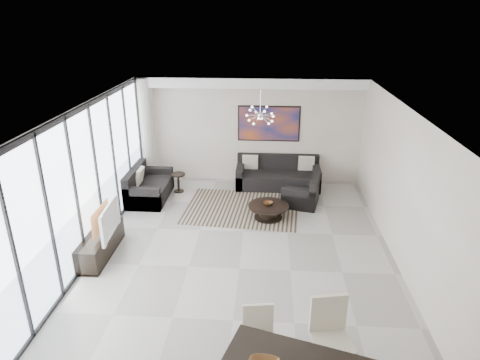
# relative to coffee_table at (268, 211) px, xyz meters

# --- Properties ---
(room_shell) EXTENTS (6.00, 9.00, 2.90)m
(room_shell) POSITION_rel_coffee_table_xyz_m (-0.07, -2.13, 1.26)
(room_shell) COLOR #A8A39B
(room_shell) RESTS_ON ground
(window_wall) EXTENTS (0.37, 8.95, 2.90)m
(window_wall) POSITION_rel_coffee_table_xyz_m (-3.39, -2.13, 1.28)
(window_wall) COLOR silver
(window_wall) RESTS_ON floor
(soffit) EXTENTS (5.98, 0.40, 0.26)m
(soffit) POSITION_rel_coffee_table_xyz_m (-0.53, 2.17, 2.58)
(soffit) COLOR white
(soffit) RESTS_ON room_shell
(painting) EXTENTS (1.68, 0.04, 0.98)m
(painting) POSITION_rel_coffee_table_xyz_m (-0.03, 2.34, 1.46)
(painting) COLOR #AF4618
(painting) RESTS_ON room_shell
(chandelier) EXTENTS (0.66, 0.66, 0.71)m
(chandelier) POSITION_rel_coffee_table_xyz_m (-0.23, 0.37, 2.16)
(chandelier) COLOR silver
(chandelier) RESTS_ON room_shell
(rug) EXTENTS (2.86, 2.29, 0.01)m
(rug) POSITION_rel_coffee_table_xyz_m (-0.64, 0.47, -0.18)
(rug) COLOR black
(rug) RESTS_ON floor
(coffee_table) EXTENTS (0.94, 0.94, 0.33)m
(coffee_table) POSITION_rel_coffee_table_xyz_m (0.00, 0.00, 0.00)
(coffee_table) COLOR black
(coffee_table) RESTS_ON floor
(bowl_coffee) EXTENTS (0.26, 0.26, 0.07)m
(bowl_coffee) POSITION_rel_coffee_table_xyz_m (-0.01, 0.03, 0.18)
(bowl_coffee) COLOR brown
(bowl_coffee) RESTS_ON coffee_table
(sofa_main) EXTENTS (2.25, 0.92, 0.82)m
(sofa_main) POSITION_rel_coffee_table_xyz_m (0.25, 1.94, 0.09)
(sofa_main) COLOR black
(sofa_main) RESTS_ON floor
(loveseat) EXTENTS (0.90, 1.61, 0.80)m
(loveseat) POSITION_rel_coffee_table_xyz_m (-3.08, 0.92, 0.09)
(loveseat) COLOR black
(loveseat) RESTS_ON floor
(armchair) EXTENTS (1.00, 1.04, 0.74)m
(armchair) POSITION_rel_coffee_table_xyz_m (0.83, 0.82, 0.07)
(armchair) COLOR black
(armchair) RESTS_ON floor
(side_table) EXTENTS (0.37, 0.37, 0.51)m
(side_table) POSITION_rel_coffee_table_xyz_m (-2.38, 1.38, 0.15)
(side_table) COLOR black
(side_table) RESTS_ON floor
(tv_console) EXTENTS (0.44, 1.56, 0.49)m
(tv_console) POSITION_rel_coffee_table_xyz_m (-3.29, -1.81, 0.06)
(tv_console) COLOR black
(tv_console) RESTS_ON floor
(television) EXTENTS (0.21, 1.09, 0.62)m
(television) POSITION_rel_coffee_table_xyz_m (-3.13, -1.86, 0.61)
(television) COLOR gray
(television) RESTS_ON tv_console
(dining_chair_nw) EXTENTS (0.47, 0.47, 0.91)m
(dining_chair_nw) POSITION_rel_coffee_table_xyz_m (-0.12, -4.40, 0.33)
(dining_chair_nw) COLOR beige
(dining_chair_nw) RESTS_ON floor
(dining_chair_ne) EXTENTS (0.59, 0.59, 1.08)m
(dining_chair_ne) POSITION_rel_coffee_table_xyz_m (0.82, -4.40, 0.44)
(dining_chair_ne) COLOR beige
(dining_chair_ne) RESTS_ON floor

